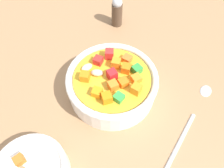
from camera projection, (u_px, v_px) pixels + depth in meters
ground_plane at (112, 94)px, 45.78cm from camera, size 140.00×140.00×2.00cm
soup_bowl_main at (112, 83)px, 42.25cm from camera, size 18.76×18.76×7.30cm
spoon at (192, 119)px, 40.82cm from camera, size 22.24×2.46×0.81cm
pepper_shaker at (117, 12)px, 53.98cm from camera, size 2.92×2.92×8.19cm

